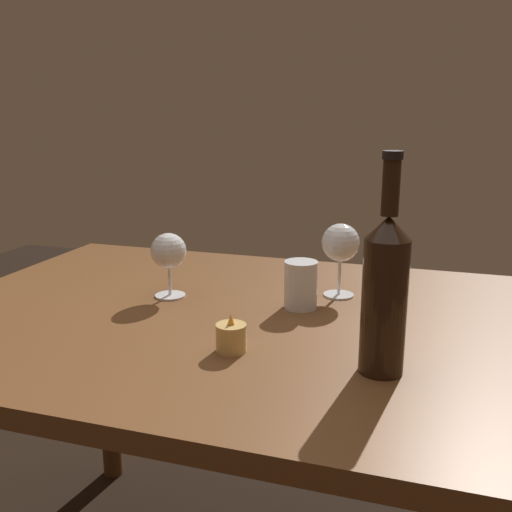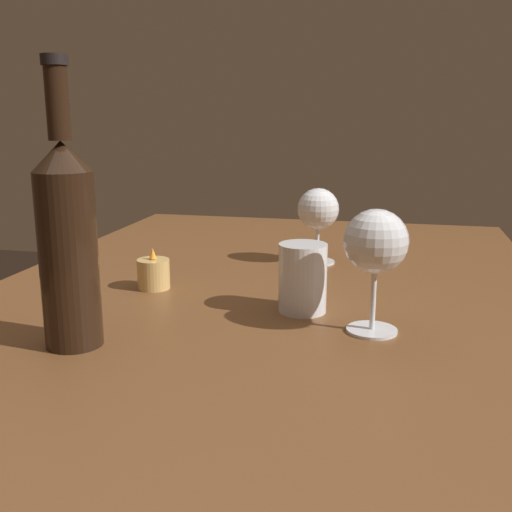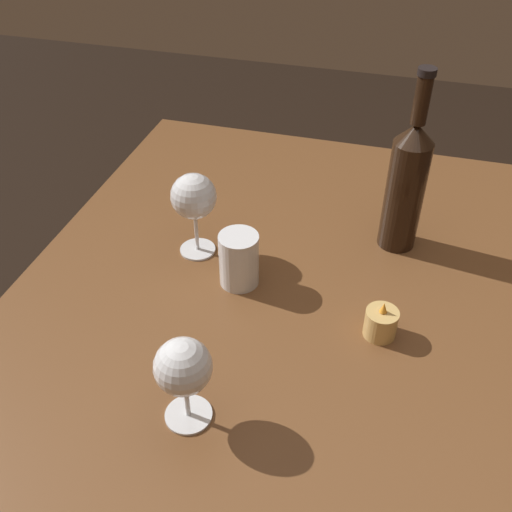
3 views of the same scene
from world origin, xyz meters
TOP-DOWN VIEW (x-y plane):
  - dining_table at (0.00, 0.00)m, footprint 1.30×0.90m
  - wine_glass_left at (0.19, -0.06)m, footprint 0.08×0.08m
  - wine_glass_right at (-0.16, -0.17)m, footprint 0.08×0.08m
  - wine_bottle at (-0.28, 0.18)m, footprint 0.07×0.07m
  - water_tumbler at (-0.09, -0.07)m, footprint 0.07×0.07m
  - votive_candle at (-0.03, 0.18)m, footprint 0.05×0.05m

SIDE VIEW (x-z plane):
  - dining_table at x=0.00m, z-range 0.28..1.02m
  - votive_candle at x=-0.03m, z-range 0.73..0.80m
  - water_tumbler at x=-0.09m, z-range 0.73..0.83m
  - wine_glass_left at x=0.19m, z-range 0.77..0.91m
  - wine_glass_right at x=-0.16m, z-range 0.78..0.94m
  - wine_bottle at x=-0.28m, z-range 0.70..1.04m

